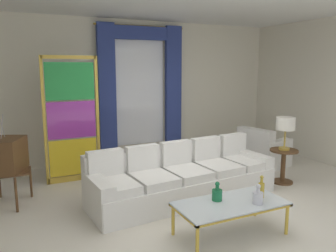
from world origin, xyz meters
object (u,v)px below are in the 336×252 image
object	(u,v)px
peacock_figurine	(104,172)
bottle_blue_decanter	(261,189)
table_lamp_brass	(286,125)
couch_white_long	(181,178)
stained_glass_divider	(72,122)
bottle_crystal_tall	(217,194)
bottle_amber_squat	(258,197)
round_side_table	(283,163)
coffee_table	(231,205)
vintage_tv	(4,157)
armchair_white	(262,152)

from	to	relation	value
peacock_figurine	bottle_blue_decanter	bearing A→B (deg)	-61.72
bottle_blue_decanter	table_lamp_brass	world-z (taller)	table_lamp_brass
couch_white_long	table_lamp_brass	distance (m)	2.06
couch_white_long	bottle_blue_decanter	distance (m)	1.42
stained_glass_divider	peacock_figurine	size ratio (longest dim) A/B	3.67
bottle_crystal_tall	stained_glass_divider	xyz separation A→B (m)	(-1.23, 2.70, 0.57)
bottle_amber_squat	stained_glass_divider	distance (m)	3.44
couch_white_long	bottle_amber_squat	bearing A→B (deg)	-80.59
round_side_table	coffee_table	bearing A→B (deg)	-149.49
bottle_amber_squat	stained_glass_divider	size ratio (longest dim) A/B	0.11
round_side_table	couch_white_long	bearing A→B (deg)	174.97
round_side_table	bottle_amber_squat	bearing A→B (deg)	-141.97
bottle_blue_decanter	peacock_figurine	world-z (taller)	bottle_blue_decanter
table_lamp_brass	peacock_figurine	bearing A→B (deg)	155.65
coffee_table	peacock_figurine	world-z (taller)	peacock_figurine
bottle_amber_squat	table_lamp_brass	bearing A→B (deg)	38.03
couch_white_long	bottle_crystal_tall	world-z (taller)	couch_white_long
vintage_tv	round_side_table	xyz separation A→B (m)	(4.36, -1.02, -0.37)
bottle_crystal_tall	round_side_table	xyz separation A→B (m)	(2.05, 1.02, -0.14)
bottle_crystal_tall	peacock_figurine	bearing A→B (deg)	108.81
bottle_crystal_tall	peacock_figurine	xyz separation A→B (m)	(-0.78, 2.30, -0.27)
bottle_amber_squat	armchair_white	xyz separation A→B (m)	(2.06, 2.28, -0.21)
couch_white_long	bottle_crystal_tall	bearing A→B (deg)	-96.45
armchair_white	coffee_table	bearing A→B (deg)	-137.67
bottle_crystal_tall	table_lamp_brass	distance (m)	2.35
bottle_amber_squat	bottle_blue_decanter	bearing A→B (deg)	39.13
vintage_tv	round_side_table	size ratio (longest dim) A/B	2.26
peacock_figurine	table_lamp_brass	xyz separation A→B (m)	(2.84, -1.28, 0.81)
table_lamp_brass	bottle_crystal_tall	bearing A→B (deg)	-153.63
couch_white_long	table_lamp_brass	world-z (taller)	table_lamp_brass
bottle_amber_squat	peacock_figurine	world-z (taller)	bottle_amber_squat
peacock_figurine	armchair_white	bearing A→B (deg)	-5.54
bottle_blue_decanter	round_side_table	bearing A→B (deg)	37.91
couch_white_long	table_lamp_brass	xyz separation A→B (m)	(1.92, -0.17, 0.72)
stained_glass_divider	table_lamp_brass	world-z (taller)	stained_glass_divider
peacock_figurine	round_side_table	distance (m)	3.12
bottle_amber_squat	table_lamp_brass	world-z (taller)	table_lamp_brass
bottle_amber_squat	stained_glass_divider	world-z (taller)	stained_glass_divider
stained_glass_divider	round_side_table	distance (m)	3.75
bottle_blue_decanter	coffee_table	bearing A→B (deg)	175.51
stained_glass_divider	round_side_table	bearing A→B (deg)	-27.07
bottle_crystal_tall	armchair_white	world-z (taller)	armchair_white
bottle_blue_decanter	armchair_white	distance (m)	2.87
coffee_table	round_side_table	size ratio (longest dim) A/B	2.23
bottle_crystal_tall	round_side_table	bearing A→B (deg)	26.37
couch_white_long	bottle_amber_squat	size ratio (longest dim) A/B	12.33
couch_white_long	vintage_tv	size ratio (longest dim) A/B	2.21
bottle_blue_decanter	round_side_table	world-z (taller)	bottle_blue_decanter
bottle_crystal_tall	stained_glass_divider	bearing A→B (deg)	114.49
bottle_blue_decanter	vintage_tv	size ratio (longest dim) A/B	0.21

